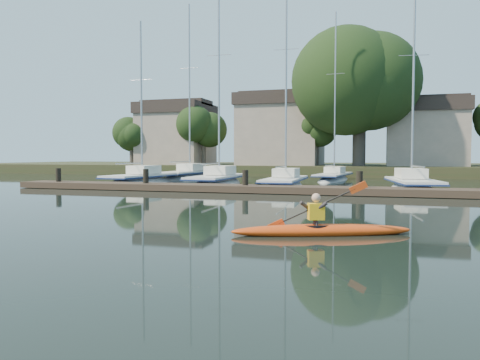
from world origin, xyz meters
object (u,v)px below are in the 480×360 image
(sailboat_6, at_px, (333,182))
(kayak, at_px, (321,228))
(sailboat_1, at_px, (218,188))
(sailboat_2, at_px, (285,190))
(sailboat_5, at_px, (189,181))
(sailboat_3, at_px, (412,194))
(sailboat_0, at_px, (141,187))
(dock, at_px, (300,189))

(sailboat_6, bearing_deg, kayak, -79.71)
(sailboat_1, distance_m, sailboat_6, 10.82)
(sailboat_2, xyz_separation_m, sailboat_5, (-10.05, 8.37, -0.02))
(sailboat_1, bearing_deg, sailboat_6, 49.66)
(sailboat_3, height_order, sailboat_6, sailboat_6)
(kayak, xyz_separation_m, sailboat_2, (-4.30, 16.82, -0.36))
(sailboat_1, bearing_deg, sailboat_3, -6.23)
(sailboat_3, distance_m, sailboat_5, 19.43)
(sailboat_0, bearing_deg, sailboat_1, 5.79)
(kayak, bearing_deg, sailboat_3, 58.72)
(sailboat_0, xyz_separation_m, sailboat_5, (0.45, 7.51, 0.01))
(kayak, relative_size, sailboat_2, 0.31)
(sailboat_6, bearing_deg, sailboat_1, -123.57)
(sailboat_0, height_order, sailboat_2, sailboat_2)
(sailboat_3, bearing_deg, sailboat_2, 170.97)
(sailboat_5, bearing_deg, sailboat_6, 7.00)
(dock, height_order, sailboat_6, sailboat_6)
(kayak, distance_m, sailboat_6, 26.25)
(sailboat_0, bearing_deg, sailboat_5, 91.77)
(sailboat_3, bearing_deg, dock, -152.40)
(dock, relative_size, sailboat_6, 2.34)
(dock, bearing_deg, sailboat_3, 35.68)
(sailboat_1, bearing_deg, sailboat_0, 179.24)
(kayak, relative_size, dock, 0.13)
(kayak, bearing_deg, sailboat_5, 98.99)
(sailboat_2, relative_size, sailboat_6, 1.01)
(dock, bearing_deg, sailboat_1, 141.11)
(dock, height_order, sailboat_1, sailboat_1)
(kayak, bearing_deg, sailboat_2, 83.67)
(sailboat_5, bearing_deg, dock, -44.62)
(sailboat_6, bearing_deg, sailboat_3, -55.03)
(sailboat_2, relative_size, sailboat_5, 0.91)
(sailboat_1, relative_size, sailboat_5, 0.92)
(sailboat_5, bearing_deg, sailboat_1, -52.02)
(dock, bearing_deg, sailboat_2, 111.47)
(sailboat_2, xyz_separation_m, sailboat_3, (7.43, -0.12, -0.02))
(dock, relative_size, sailboat_5, 2.10)
(sailboat_1, relative_size, sailboat_2, 1.02)
(sailboat_3, distance_m, sailboat_6, 10.86)
(sailboat_2, height_order, sailboat_6, sailboat_2)
(sailboat_3, bearing_deg, kayak, -108.68)
(kayak, distance_m, sailboat_2, 17.37)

